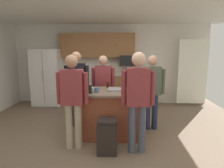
% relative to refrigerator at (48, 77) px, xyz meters
% --- Properties ---
extents(floor, '(7.04, 7.04, 0.00)m').
position_rel_refrigerator_xyz_m(floor, '(2.00, -2.38, -0.90)').
color(floor, '#7F6B56').
rests_on(floor, ground).
extents(ceiling, '(7.04, 7.04, 0.00)m').
position_rel_refrigerator_xyz_m(ceiling, '(2.00, -2.38, 1.70)').
color(ceiling, white).
extents(back_wall, '(6.40, 0.10, 2.60)m').
position_rel_refrigerator_xyz_m(back_wall, '(2.00, 0.42, 0.40)').
color(back_wall, white).
rests_on(back_wall, ground).
extents(french_door_window_panel, '(0.90, 0.06, 2.00)m').
position_rel_refrigerator_xyz_m(french_door_window_panel, '(4.60, 0.02, 0.20)').
color(french_door_window_panel, white).
rests_on(french_door_window_panel, ground).
extents(cabinet_run_upper, '(2.40, 0.38, 0.75)m').
position_rel_refrigerator_xyz_m(cabinet_run_upper, '(1.60, 0.22, 1.02)').
color(cabinet_run_upper, '#936038').
extents(cabinet_run_lower, '(1.80, 0.63, 0.90)m').
position_rel_refrigerator_xyz_m(cabinet_run_lower, '(2.60, 0.10, -0.45)').
color(cabinet_run_lower, '#936038').
rests_on(cabinet_run_lower, ground).
extents(refrigerator, '(0.89, 0.76, 1.81)m').
position_rel_refrigerator_xyz_m(refrigerator, '(0.00, 0.00, 0.00)').
color(refrigerator, white).
rests_on(refrigerator, ground).
extents(microwave_over_range, '(0.56, 0.40, 0.32)m').
position_rel_refrigerator_xyz_m(microwave_over_range, '(2.60, 0.12, 0.55)').
color(microwave_over_range, black).
extents(kitchen_island, '(1.28, 0.90, 0.96)m').
position_rel_refrigerator_xyz_m(kitchen_island, '(2.18, -2.23, -0.42)').
color(kitchen_island, '#9E4C33').
rests_on(kitchen_island, ground).
extents(person_guest_right, '(0.57, 0.23, 1.75)m').
position_rel_refrigerator_xyz_m(person_guest_right, '(1.36, -1.78, 0.12)').
color(person_guest_right, '#383842').
rests_on(person_guest_right, ground).
extents(person_guest_by_door, '(0.57, 0.22, 1.68)m').
position_rel_refrigerator_xyz_m(person_guest_by_door, '(3.06, -1.88, 0.06)').
color(person_guest_by_door, '#232D4C').
rests_on(person_guest_by_door, ground).
extents(person_host_foreground, '(0.57, 0.23, 1.72)m').
position_rel_refrigerator_xyz_m(person_host_foreground, '(1.51, -2.83, 0.09)').
color(person_host_foreground, tan).
rests_on(person_host_foreground, ground).
extents(person_elder_center, '(0.57, 0.23, 1.76)m').
position_rel_refrigerator_xyz_m(person_elder_center, '(2.66, -2.93, 0.12)').
color(person_elder_center, '#4C5166').
rests_on(person_elder_center, ground).
extents(person_guest_left, '(0.57, 0.22, 1.66)m').
position_rel_refrigerator_xyz_m(person_guest_left, '(1.94, -1.46, 0.05)').
color(person_guest_left, '#4C5166').
rests_on(person_guest_left, ground).
extents(glass_short_whisky, '(0.07, 0.07, 0.15)m').
position_rel_refrigerator_xyz_m(glass_short_whisky, '(2.47, -1.98, 0.14)').
color(glass_short_whisky, black).
rests_on(glass_short_whisky, kitchen_island).
extents(mug_ceramic_white, '(0.13, 0.09, 0.10)m').
position_rel_refrigerator_xyz_m(mug_ceramic_white, '(1.89, -2.41, 0.11)').
color(mug_ceramic_white, '#4C6B99').
rests_on(mug_ceramic_white, kitchen_island).
extents(glass_dark_ale, '(0.07, 0.07, 0.16)m').
position_rel_refrigerator_xyz_m(glass_dark_ale, '(1.78, -2.49, 0.14)').
color(glass_dark_ale, black).
rests_on(glass_dark_ale, kitchen_island).
extents(mug_blue_stoneware, '(0.12, 0.08, 0.09)m').
position_rel_refrigerator_xyz_m(mug_blue_stoneware, '(1.79, -2.36, 0.10)').
color(mug_blue_stoneware, white).
rests_on(mug_blue_stoneware, kitchen_island).
extents(tumbler_amber, '(0.06, 0.06, 0.14)m').
position_rel_refrigerator_xyz_m(tumbler_amber, '(2.09, -1.95, 0.13)').
color(tumbler_amber, black).
rests_on(tumbler_amber, kitchen_island).
extents(serving_tray, '(0.44, 0.30, 0.04)m').
position_rel_refrigerator_xyz_m(serving_tray, '(2.32, -2.22, 0.08)').
color(serving_tray, '#B7B7BC').
rests_on(serving_tray, kitchen_island).
extents(trash_bin, '(0.34, 0.34, 0.61)m').
position_rel_refrigerator_xyz_m(trash_bin, '(2.14, -2.96, -0.60)').
color(trash_bin, black).
rests_on(trash_bin, ground).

